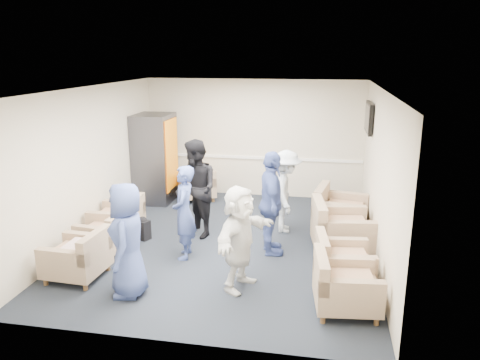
% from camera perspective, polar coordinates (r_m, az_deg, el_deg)
% --- Properties ---
extents(floor, '(6.00, 6.00, 0.00)m').
position_cam_1_polar(floor, '(8.38, -1.55, -7.67)').
color(floor, black).
rests_on(floor, ground).
extents(ceiling, '(6.00, 6.00, 0.00)m').
position_cam_1_polar(ceiling, '(7.74, -1.70, 11.08)').
color(ceiling, silver).
rests_on(ceiling, back_wall).
extents(back_wall, '(5.00, 0.02, 2.70)m').
position_cam_1_polar(back_wall, '(10.84, 1.67, 5.08)').
color(back_wall, beige).
rests_on(back_wall, floor).
extents(front_wall, '(5.00, 0.02, 2.70)m').
position_cam_1_polar(front_wall, '(5.19, -8.54, -6.53)').
color(front_wall, beige).
rests_on(front_wall, floor).
extents(left_wall, '(0.02, 6.00, 2.70)m').
position_cam_1_polar(left_wall, '(8.80, -17.76, 1.97)').
color(left_wall, beige).
rests_on(left_wall, floor).
extents(right_wall, '(0.02, 6.00, 2.70)m').
position_cam_1_polar(right_wall, '(7.84, 16.56, 0.49)').
color(right_wall, beige).
rests_on(right_wall, floor).
extents(chair_rail, '(4.98, 0.04, 0.06)m').
position_cam_1_polar(chair_rail, '(10.91, 1.64, 2.74)').
color(chair_rail, white).
rests_on(chair_rail, back_wall).
extents(tv, '(0.10, 1.00, 0.58)m').
position_cam_1_polar(tv, '(9.46, 15.43, 7.33)').
color(tv, black).
rests_on(tv, right_wall).
extents(armchair_left_near, '(0.83, 0.83, 0.63)m').
position_cam_1_polar(armchair_left_near, '(7.42, -18.96, -9.02)').
color(armchair_left_near, '#93795F').
rests_on(armchair_left_near, floor).
extents(armchair_left_mid, '(0.84, 0.84, 0.60)m').
position_cam_1_polar(armchair_left_mid, '(8.23, -15.82, -6.44)').
color(armchair_left_mid, '#93795F').
rests_on(armchair_left_mid, floor).
extents(armchair_left_far, '(0.82, 0.82, 0.65)m').
position_cam_1_polar(armchair_left_far, '(8.77, -14.43, -4.85)').
color(armchair_left_far, '#93795F').
rests_on(armchair_left_far, floor).
extents(armchair_right_near, '(0.90, 0.90, 0.65)m').
position_cam_1_polar(armchair_right_near, '(6.36, 12.36, -12.65)').
color(armchair_right_near, '#93795F').
rests_on(armchair_right_near, floor).
extents(armchair_right_midnear, '(0.88, 0.88, 0.63)m').
position_cam_1_polar(armchair_right_midnear, '(7.03, 12.13, -9.91)').
color(armchair_right_midnear, '#93795F').
rests_on(armchair_right_midnear, floor).
extents(armchair_right_midfar, '(1.08, 1.08, 0.76)m').
position_cam_1_polar(armchair_right_midfar, '(8.04, 11.87, -6.10)').
color(armchair_right_midfar, '#93795F').
rests_on(armchair_right_midfar, floor).
extents(armchair_right_far, '(1.05, 1.05, 0.73)m').
position_cam_1_polar(armchair_right_far, '(8.98, 11.83, -3.92)').
color(armchair_right_far, '#93795F').
rests_on(armchair_right_far, floor).
extents(armchair_corner, '(1.03, 1.03, 0.61)m').
position_cam_1_polar(armchair_corner, '(10.70, -5.25, -0.87)').
color(armchair_corner, '#93795F').
rests_on(armchair_corner, floor).
extents(vending_machine, '(0.80, 0.93, 1.97)m').
position_cam_1_polar(vending_machine, '(10.62, -10.31, 2.62)').
color(vending_machine, '#47474E').
rests_on(vending_machine, floor).
extents(backpack, '(0.30, 0.27, 0.43)m').
position_cam_1_polar(backpack, '(8.65, -11.77, -5.69)').
color(backpack, black).
rests_on(backpack, floor).
extents(pillow, '(0.35, 0.46, 0.13)m').
position_cam_1_polar(pillow, '(7.36, -19.11, -7.81)').
color(pillow, beige).
rests_on(pillow, armchair_left_near).
extents(person_front_left, '(0.67, 0.88, 1.60)m').
position_cam_1_polar(person_front_left, '(6.58, -13.57, -7.13)').
color(person_front_left, '#3A4C8C').
rests_on(person_front_left, floor).
extents(person_mid_left, '(0.45, 0.61, 1.54)m').
position_cam_1_polar(person_mid_left, '(7.61, -6.84, -3.96)').
color(person_mid_left, '#3A4C8C').
rests_on(person_mid_left, floor).
extents(person_back_left, '(1.09, 1.09, 1.78)m').
position_cam_1_polar(person_back_left, '(8.45, -5.37, -1.10)').
color(person_back_left, black).
rests_on(person_back_left, floor).
extents(person_back_right, '(0.67, 1.05, 1.55)m').
position_cam_1_polar(person_back_right, '(8.72, 5.62, -1.41)').
color(person_back_right, white).
rests_on(person_back_right, floor).
extents(person_mid_right, '(0.65, 1.09, 1.74)m').
position_cam_1_polar(person_mid_right, '(7.69, 3.82, -2.88)').
color(person_mid_right, '#3A4C8C').
rests_on(person_mid_right, floor).
extents(person_front_right, '(0.88, 1.47, 1.51)m').
position_cam_1_polar(person_front_right, '(6.59, -0.05, -7.08)').
color(person_front_right, white).
rests_on(person_front_right, floor).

